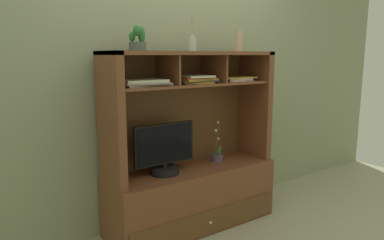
{
  "coord_description": "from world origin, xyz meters",
  "views": [
    {
      "loc": [
        -1.68,
        -2.41,
        1.46
      ],
      "look_at": [
        0.0,
        0.0,
        0.93
      ],
      "focal_mm": 33.61,
      "sensor_mm": 36.0,
      "label": 1
    }
  ],
  "objects_px": {
    "potted_orchid": "(217,156)",
    "ceramic_vase": "(239,41)",
    "magazine_stack_left": "(196,79)",
    "tv_monitor": "(165,153)",
    "diffuser_bottle": "(192,44)",
    "potted_succulent": "(138,42)",
    "media_console": "(191,176)",
    "magazine_stack_right": "(145,83)",
    "magazine_stack_centre": "(234,79)"
  },
  "relations": [
    {
      "from": "potted_orchid",
      "to": "ceramic_vase",
      "type": "xyz_separation_m",
      "value": [
        0.2,
        -0.04,
        1.02
      ]
    },
    {
      "from": "magazine_stack_left",
      "to": "ceramic_vase",
      "type": "bearing_deg",
      "value": 0.64
    },
    {
      "from": "tv_monitor",
      "to": "potted_orchid",
      "type": "bearing_deg",
      "value": 2.5
    },
    {
      "from": "diffuser_bottle",
      "to": "magazine_stack_left",
      "type": "bearing_deg",
      "value": -55.06
    },
    {
      "from": "tv_monitor",
      "to": "magazine_stack_left",
      "type": "bearing_deg",
      "value": -3.95
    },
    {
      "from": "tv_monitor",
      "to": "potted_succulent",
      "type": "height_order",
      "value": "potted_succulent"
    },
    {
      "from": "media_console",
      "to": "magazine_stack_left",
      "type": "distance_m",
      "value": 0.83
    },
    {
      "from": "potted_orchid",
      "to": "magazine_stack_left",
      "type": "height_order",
      "value": "magazine_stack_left"
    },
    {
      "from": "magazine_stack_left",
      "to": "diffuser_bottle",
      "type": "height_order",
      "value": "diffuser_bottle"
    },
    {
      "from": "potted_orchid",
      "to": "potted_succulent",
      "type": "xyz_separation_m",
      "value": [
        -0.77,
        -0.02,
        0.99
      ]
    },
    {
      "from": "media_console",
      "to": "tv_monitor",
      "type": "distance_m",
      "value": 0.37
    },
    {
      "from": "potted_orchid",
      "to": "potted_succulent",
      "type": "bearing_deg",
      "value": -178.85
    },
    {
      "from": "tv_monitor",
      "to": "magazine_stack_right",
      "type": "xyz_separation_m",
      "value": [
        -0.18,
        -0.03,
        0.57
      ]
    },
    {
      "from": "magazine_stack_left",
      "to": "potted_succulent",
      "type": "distance_m",
      "value": 0.58
    },
    {
      "from": "media_console",
      "to": "diffuser_bottle",
      "type": "height_order",
      "value": "diffuser_bottle"
    },
    {
      "from": "diffuser_bottle",
      "to": "ceramic_vase",
      "type": "distance_m",
      "value": 0.48
    },
    {
      "from": "magazine_stack_centre",
      "to": "ceramic_vase",
      "type": "bearing_deg",
      "value": -48.92
    },
    {
      "from": "media_console",
      "to": "potted_orchid",
      "type": "distance_m",
      "value": 0.31
    },
    {
      "from": "magazine_stack_right",
      "to": "diffuser_bottle",
      "type": "xyz_separation_m",
      "value": [
        0.45,
        0.04,
        0.29
      ]
    },
    {
      "from": "potted_succulent",
      "to": "tv_monitor",
      "type": "bearing_deg",
      "value": -2.5
    },
    {
      "from": "media_console",
      "to": "potted_orchid",
      "type": "relative_size",
      "value": 4.03
    },
    {
      "from": "magazine_stack_centre",
      "to": "magazine_stack_left",
      "type": "bearing_deg",
      "value": -175.97
    },
    {
      "from": "tv_monitor",
      "to": "ceramic_vase",
      "type": "relative_size",
      "value": 2.95
    },
    {
      "from": "potted_orchid",
      "to": "magazine_stack_right",
      "type": "xyz_separation_m",
      "value": [
        -0.74,
        -0.06,
        0.7
      ]
    },
    {
      "from": "diffuser_bottle",
      "to": "potted_succulent",
      "type": "height_order",
      "value": "diffuser_bottle"
    },
    {
      "from": "tv_monitor",
      "to": "magazine_stack_right",
      "type": "bearing_deg",
      "value": -169.19
    },
    {
      "from": "media_console",
      "to": "ceramic_vase",
      "type": "height_order",
      "value": "ceramic_vase"
    },
    {
      "from": "tv_monitor",
      "to": "magazine_stack_right",
      "type": "relative_size",
      "value": 1.41
    },
    {
      "from": "tv_monitor",
      "to": "diffuser_bottle",
      "type": "bearing_deg",
      "value": 1.46
    },
    {
      "from": "tv_monitor",
      "to": "magazine_stack_centre",
      "type": "distance_m",
      "value": 0.93
    },
    {
      "from": "potted_orchid",
      "to": "magazine_stack_centre",
      "type": "bearing_deg",
      "value": -4.49
    },
    {
      "from": "magazine_stack_centre",
      "to": "tv_monitor",
      "type": "bearing_deg",
      "value": -179.15
    },
    {
      "from": "media_console",
      "to": "magazine_stack_centre",
      "type": "relative_size",
      "value": 4.05
    },
    {
      "from": "potted_succulent",
      "to": "potted_orchid",
      "type": "bearing_deg",
      "value": 1.15
    },
    {
      "from": "potted_orchid",
      "to": "diffuser_bottle",
      "type": "distance_m",
      "value": 1.03
    },
    {
      "from": "potted_succulent",
      "to": "ceramic_vase",
      "type": "relative_size",
      "value": 1.01
    },
    {
      "from": "magazine_stack_centre",
      "to": "magazine_stack_right",
      "type": "height_order",
      "value": "magazine_stack_right"
    },
    {
      "from": "magazine_stack_right",
      "to": "diffuser_bottle",
      "type": "relative_size",
      "value": 1.38
    },
    {
      "from": "magazine_stack_centre",
      "to": "media_console",
      "type": "bearing_deg",
      "value": 179.21
    },
    {
      "from": "tv_monitor",
      "to": "ceramic_vase",
      "type": "distance_m",
      "value": 1.17
    },
    {
      "from": "diffuser_bottle",
      "to": "potted_succulent",
      "type": "xyz_separation_m",
      "value": [
        -0.48,
        0.0,
        0.0
      ]
    },
    {
      "from": "magazine_stack_left",
      "to": "ceramic_vase",
      "type": "relative_size",
      "value": 1.95
    },
    {
      "from": "tv_monitor",
      "to": "magazine_stack_left",
      "type": "relative_size",
      "value": 1.52
    },
    {
      "from": "potted_orchid",
      "to": "potted_succulent",
      "type": "height_order",
      "value": "potted_succulent"
    },
    {
      "from": "media_console",
      "to": "ceramic_vase",
      "type": "xyz_separation_m",
      "value": [
        0.48,
        -0.03,
        1.14
      ]
    },
    {
      "from": "potted_orchid",
      "to": "magazine_stack_right",
      "type": "bearing_deg",
      "value": -175.47
    },
    {
      "from": "tv_monitor",
      "to": "ceramic_vase",
      "type": "height_order",
      "value": "ceramic_vase"
    },
    {
      "from": "potted_succulent",
      "to": "diffuser_bottle",
      "type": "bearing_deg",
      "value": -0.25
    },
    {
      "from": "potted_succulent",
      "to": "ceramic_vase",
      "type": "height_order",
      "value": "potted_succulent"
    },
    {
      "from": "magazine_stack_right",
      "to": "ceramic_vase",
      "type": "height_order",
      "value": "ceramic_vase"
    }
  ]
}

